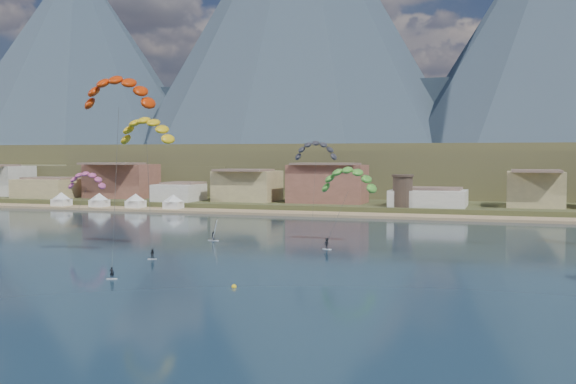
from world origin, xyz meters
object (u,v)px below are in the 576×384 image
(kitesurfer_yellow, at_px, (147,127))
(kitesurfer_red, at_px, (119,88))
(buoy, at_px, (234,287))
(watchtower, at_px, (403,191))
(windsurfer, at_px, (214,234))
(kitesurfer_green, at_px, (348,176))

(kitesurfer_yellow, bearing_deg, kitesurfer_red, -76.77)
(kitesurfer_yellow, height_order, buoy, kitesurfer_yellow)
(watchtower, bearing_deg, windsurfer, -110.03)
(watchtower, relative_size, kitesurfer_red, 0.30)
(watchtower, bearing_deg, buoy, -91.91)
(kitesurfer_yellow, relative_size, windsurfer, 6.16)
(kitesurfer_green, distance_m, buoy, 46.61)
(watchtower, relative_size, windsurfer, 2.27)
(kitesurfer_yellow, distance_m, kitesurfer_green, 36.01)
(watchtower, height_order, kitesurfer_yellow, kitesurfer_yellow)
(kitesurfer_red, distance_m, kitesurfer_green, 43.81)
(kitesurfer_red, xyz_separation_m, kitesurfer_green, (26.20, 32.47, -13.36))
(kitesurfer_green, bearing_deg, buoy, -94.15)
(watchtower, height_order, kitesurfer_red, kitesurfer_red)
(kitesurfer_red, bearing_deg, watchtower, 74.33)
(kitesurfer_yellow, bearing_deg, buoy, -44.72)
(kitesurfer_red, height_order, kitesurfer_yellow, kitesurfer_red)
(kitesurfer_yellow, bearing_deg, kitesurfer_green, 33.18)
(kitesurfer_red, bearing_deg, kitesurfer_yellow, 103.23)
(watchtower, xyz_separation_m, buoy, (-3.56, -106.92, -6.27))
(kitesurfer_yellow, relative_size, buoy, 38.89)
(buoy, bearing_deg, kitesurfer_red, 151.39)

